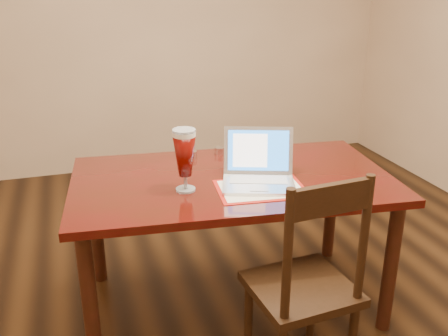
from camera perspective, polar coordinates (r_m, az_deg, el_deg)
name	(u,v)px	position (r m, az deg, el deg)	size (l,w,h in m)	color
ground	(247,309)	(2.97, 2.65, -15.77)	(5.00, 5.00, 0.00)	black
dining_table	(232,192)	(2.67, 0.87, -2.72)	(1.77, 1.11, 1.10)	#440909
dining_chair	(306,286)	(2.31, 9.33, -13.19)	(0.48, 0.46, 1.05)	black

